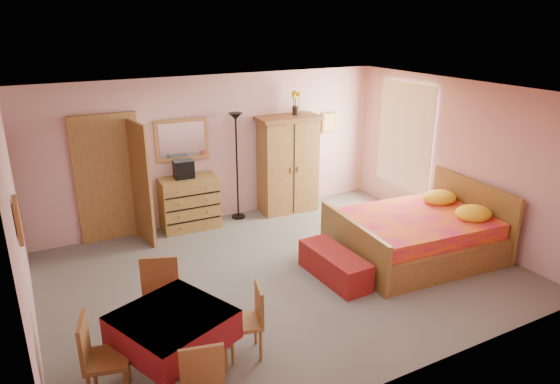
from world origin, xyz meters
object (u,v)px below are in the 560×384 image
bed (416,223)px  bench (335,265)px  dining_table (174,345)px  chair_east (244,322)px  sunflower_vase (296,103)px  chair_south (201,375)px  wardrobe (288,164)px  floor_lamp (237,167)px  chair_west (107,358)px  wall_mirror (182,140)px  stereo (184,169)px  chair_north (160,303)px  chest_of_drawers (189,203)px

bed → bench: size_ratio=1.92×
bed → dining_table: bed is taller
chair_east → sunflower_vase: bearing=-21.5°
chair_south → wardrobe: bearing=65.8°
floor_lamp → chair_west: floor_lamp is taller
wall_mirror → chair_east: 4.06m
floor_lamp → stereo: bearing=-178.3°
bench → chair_north: 2.58m
bench → chair_south: 2.98m
stereo → sunflower_vase: bearing=-0.6°
chest_of_drawers → stereo: 0.62m
floor_lamp → dining_table: floor_lamp is taller
dining_table → chair_south: size_ratio=1.16×
chair_east → stereo: bearing=6.8°
sunflower_vase → chair_north: size_ratio=0.46×
chair_south → chair_west: chair_west is taller
chair_west → bench: bearing=121.0°
wall_mirror → dining_table: bearing=-106.3°
floor_lamp → chair_south: (-2.24, -4.29, -0.54)m
sunflower_vase → chair_west: (-4.13, -3.61, -1.60)m
chair_east → chair_west: bearing=104.4°
chest_of_drawers → chair_south: size_ratio=1.14×
chest_of_drawers → wall_mirror: 1.10m
stereo → bench: bearing=-64.7°
chair_west → chair_east: 1.43m
chair_south → chair_west: bearing=152.2°
sunflower_vase → chair_north: (-3.44, -2.93, -1.57)m
chair_north → sunflower_vase: bearing=-118.6°
wall_mirror → dining_table: 4.22m
chest_of_drawers → chair_north: 3.22m
sunflower_vase → wall_mirror: bearing=174.1°
chest_of_drawers → wardrobe: bearing=0.2°
stereo → chair_south: size_ratio=0.38×
chair_east → bed: bearing=-58.6°
wall_mirror → bench: wall_mirror is taller
chair_south → chair_east: (0.71, 0.61, -0.02)m
floor_lamp → dining_table: bearing=-122.3°
wardrobe → bench: size_ratio=1.50×
bed → chair_north: bearing=-171.6°
chest_of_drawers → chair_west: 4.15m
chair_west → bed: bearing=116.4°
wardrobe → bench: wardrobe is taller
wardrobe → chair_west: bearing=-134.9°
stereo → bed: bearing=-44.2°
wall_mirror → chair_north: 3.58m
stereo → chair_north: stereo is taller
chair_east → dining_table: bearing=102.9°
wardrobe → chair_west: wardrobe is taller
bed → chair_south: bearing=-153.9°
bench → dining_table: 2.75m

